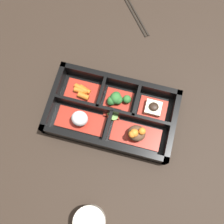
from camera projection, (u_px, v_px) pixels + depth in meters
The scene contains 11 objects.
ground_plane at pixel (112, 115), 0.71m from camera, with size 3.00×3.00×0.00m, color black.
bento_base at pixel (112, 114), 0.71m from camera, with size 0.33×0.19×0.01m.
bento_rim at pixel (112, 112), 0.69m from camera, with size 0.33×0.19×0.05m.
bowl_stew at pixel (136, 134), 0.67m from camera, with size 0.13×0.06×0.05m.
bowl_rice at pixel (80, 119), 0.68m from camera, with size 0.13×0.06×0.05m.
bowl_tofu at pixel (153, 108), 0.70m from camera, with size 0.08×0.06×0.03m.
bowl_greens at pixel (117, 99), 0.70m from camera, with size 0.07×0.06×0.04m.
bowl_carrots at pixel (82, 91), 0.71m from camera, with size 0.09×0.06×0.02m.
bowl_pickles at pixel (113, 114), 0.70m from camera, with size 0.04×0.03×0.01m.
tea_cup at pixel (90, 221), 0.61m from camera, with size 0.07×0.07×0.05m.
chopsticks at pixel (131, 6), 0.81m from camera, with size 0.15×0.19×0.01m.
Camera 1 is at (-0.05, 0.19, 0.69)m, focal length 42.00 mm.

